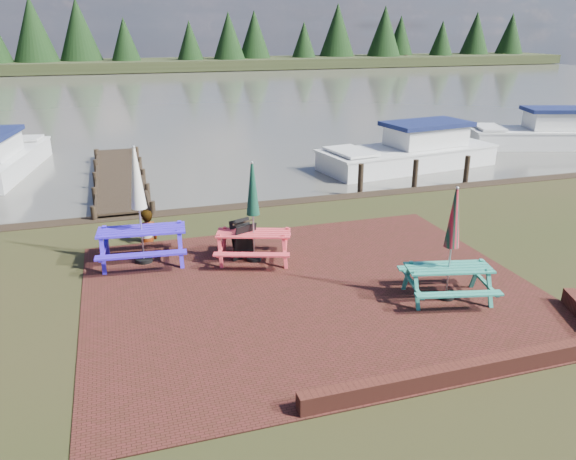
# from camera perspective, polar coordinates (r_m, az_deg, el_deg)

# --- Properties ---
(ground) EXTENTS (120.00, 120.00, 0.00)m
(ground) POSITION_cam_1_polar(r_m,az_deg,el_deg) (10.73, 4.29, -8.42)
(ground) COLOR black
(ground) RESTS_ON ground
(paving) EXTENTS (9.00, 7.50, 0.02)m
(paving) POSITION_cam_1_polar(r_m,az_deg,el_deg) (11.55, 2.47, -6.14)
(paving) COLOR #371811
(paving) RESTS_ON ground
(brick_wall) EXTENTS (6.21, 1.79, 0.30)m
(brick_wall) POSITION_cam_1_polar(r_m,az_deg,el_deg) (9.85, 21.67, -11.72)
(brick_wall) COLOR #4C1E16
(brick_wall) RESTS_ON ground
(water) EXTENTS (120.00, 60.00, 0.02)m
(water) POSITION_cam_1_polar(r_m,az_deg,el_deg) (46.16, -13.20, 13.20)
(water) COLOR #4B4A40
(water) RESTS_ON ground
(far_treeline) EXTENTS (120.00, 10.00, 8.10)m
(far_treeline) POSITION_cam_1_polar(r_m,az_deg,el_deg) (74.84, -15.41, 17.99)
(far_treeline) COLOR black
(far_treeline) RESTS_ON ground
(picnic_table_teal) EXTENTS (1.93, 1.79, 2.28)m
(picnic_table_teal) POSITION_cam_1_polar(r_m,az_deg,el_deg) (11.32, 16.08, -3.13)
(picnic_table_teal) COLOR #2A8973
(picnic_table_teal) RESTS_ON ground
(picnic_table_red) EXTENTS (2.05, 1.93, 2.31)m
(picnic_table_red) POSITION_cam_1_polar(r_m,az_deg,el_deg) (12.68, -3.53, 0.22)
(picnic_table_red) COLOR #E03943
(picnic_table_red) RESTS_ON ground
(picnic_table_blue) EXTENTS (2.08, 1.89, 2.67)m
(picnic_table_blue) POSITION_cam_1_polar(r_m,az_deg,el_deg) (12.95, -14.73, 0.60)
(picnic_table_blue) COLOR #351CD4
(picnic_table_blue) RESTS_ON ground
(chalkboard) EXTENTS (0.59, 0.71, 0.89)m
(chalkboard) POSITION_cam_1_polar(r_m,az_deg,el_deg) (12.98, -4.58, -0.98)
(chalkboard) COLOR black
(chalkboard) RESTS_ON ground
(jetty) EXTENTS (1.76, 9.08, 1.00)m
(jetty) POSITION_cam_1_polar(r_m,az_deg,el_deg) (20.62, -16.74, 5.20)
(jetty) COLOR black
(jetty) RESTS_ON ground
(boat_near) EXTENTS (7.38, 3.49, 1.92)m
(boat_near) POSITION_cam_1_polar(r_m,az_deg,el_deg) (22.82, 12.39, 7.63)
(boat_near) COLOR silver
(boat_near) RESTS_ON ground
(boat_far) EXTENTS (6.66, 4.02, 1.96)m
(boat_far) POSITION_cam_1_polar(r_m,az_deg,el_deg) (28.69, 24.39, 8.83)
(boat_far) COLOR silver
(boat_far) RESTS_ON ground
(person) EXTENTS (0.69, 0.57, 1.63)m
(person) POSITION_cam_1_polar(r_m,az_deg,el_deg) (14.27, -14.35, 1.92)
(person) COLOR gray
(person) RESTS_ON ground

